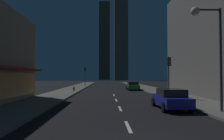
{
  "coord_description": "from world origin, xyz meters",
  "views": [
    {
      "loc": [
        -1.05,
        -6.17,
        2.34
      ],
      "look_at": [
        0.0,
        26.48,
        3.37
      ],
      "focal_mm": 32.28,
      "sensor_mm": 36.0,
      "label": 1
    }
  ],
  "objects_px": {
    "traffic_light_far_left": "(85,72)",
    "car_parked_far": "(133,86)",
    "traffic_light_near_right": "(169,68)",
    "street_lamp_right": "(208,33)",
    "fire_hydrant_far_left": "(74,89)",
    "car_parked_near": "(171,99)"
  },
  "relations": [
    {
      "from": "traffic_light_far_left",
      "to": "car_parked_far",
      "type": "bearing_deg",
      "value": -46.26
    },
    {
      "from": "traffic_light_near_right",
      "to": "traffic_light_far_left",
      "type": "xyz_separation_m",
      "value": [
        -11.0,
        23.22,
        0.0
      ]
    },
    {
      "from": "car_parked_far",
      "to": "traffic_light_near_right",
      "type": "distance_m",
      "value": 14.05
    },
    {
      "from": "car_parked_far",
      "to": "street_lamp_right",
      "type": "bearing_deg",
      "value": -85.34
    },
    {
      "from": "fire_hydrant_far_left",
      "to": "traffic_light_near_right",
      "type": "relative_size",
      "value": 0.16
    },
    {
      "from": "street_lamp_right",
      "to": "fire_hydrant_far_left",
      "type": "bearing_deg",
      "value": 121.17
    },
    {
      "from": "car_parked_near",
      "to": "fire_hydrant_far_left",
      "type": "height_order",
      "value": "car_parked_near"
    },
    {
      "from": "car_parked_near",
      "to": "traffic_light_near_right",
      "type": "distance_m",
      "value": 6.96
    },
    {
      "from": "traffic_light_near_right",
      "to": "car_parked_near",
      "type": "bearing_deg",
      "value": -106.95
    },
    {
      "from": "fire_hydrant_far_left",
      "to": "traffic_light_far_left",
      "type": "relative_size",
      "value": 0.16
    },
    {
      "from": "traffic_light_near_right",
      "to": "street_lamp_right",
      "type": "bearing_deg",
      "value": -90.85
    },
    {
      "from": "car_parked_near",
      "to": "traffic_light_near_right",
      "type": "height_order",
      "value": "traffic_light_near_right"
    },
    {
      "from": "fire_hydrant_far_left",
      "to": "street_lamp_right",
      "type": "relative_size",
      "value": 0.1
    },
    {
      "from": "car_parked_near",
      "to": "street_lamp_right",
      "type": "bearing_deg",
      "value": -46.79
    },
    {
      "from": "car_parked_far",
      "to": "street_lamp_right",
      "type": "height_order",
      "value": "street_lamp_right"
    },
    {
      "from": "traffic_light_far_left",
      "to": "street_lamp_right",
      "type": "relative_size",
      "value": 0.64
    },
    {
      "from": "traffic_light_far_left",
      "to": "fire_hydrant_far_left",
      "type": "bearing_deg",
      "value": -91.8
    },
    {
      "from": "fire_hydrant_far_left",
      "to": "street_lamp_right",
      "type": "distance_m",
      "value": 22.27
    },
    {
      "from": "fire_hydrant_far_left",
      "to": "traffic_light_far_left",
      "type": "height_order",
      "value": "traffic_light_far_left"
    },
    {
      "from": "fire_hydrant_far_left",
      "to": "traffic_light_near_right",
      "type": "bearing_deg",
      "value": -42.68
    },
    {
      "from": "car_parked_near",
      "to": "street_lamp_right",
      "type": "distance_m",
      "value": 5.05
    },
    {
      "from": "car_parked_far",
      "to": "traffic_light_far_left",
      "type": "height_order",
      "value": "traffic_light_far_left"
    }
  ]
}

